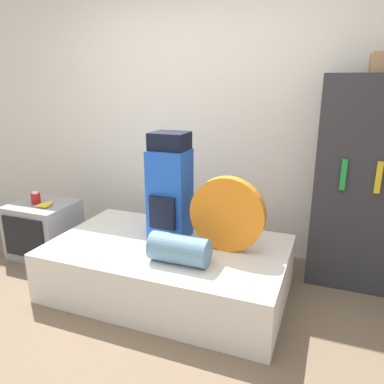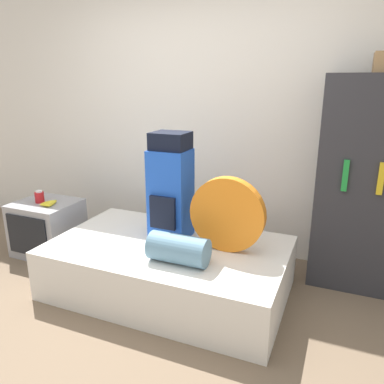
% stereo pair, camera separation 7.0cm
% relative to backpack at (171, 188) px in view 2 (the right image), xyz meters
% --- Properties ---
extents(ground_plane, '(16.00, 16.00, 0.00)m').
position_rel_backpack_xyz_m(ground_plane, '(-0.02, -0.92, -0.82)').
color(ground_plane, brown).
extents(wall_back, '(8.00, 0.05, 2.60)m').
position_rel_backpack_xyz_m(wall_back, '(-0.02, 0.84, 0.48)').
color(wall_back, white).
rests_on(wall_back, ground_plane).
extents(bed, '(1.83, 1.10, 0.40)m').
position_rel_backpack_xyz_m(bed, '(0.05, -0.15, -0.61)').
color(bed, silver).
rests_on(bed, ground_plane).
extents(backpack, '(0.30, 0.30, 0.85)m').
position_rel_backpack_xyz_m(backpack, '(0.00, 0.00, 0.00)').
color(backpack, blue).
rests_on(backpack, bed).
extents(tent_bag, '(0.57, 0.08, 0.57)m').
position_rel_backpack_xyz_m(tent_bag, '(0.50, -0.07, -0.13)').
color(tent_bag, orange).
rests_on(tent_bag, bed).
extents(sleeping_roll, '(0.42, 0.21, 0.21)m').
position_rel_backpack_xyz_m(sleeping_roll, '(0.25, -0.40, -0.31)').
color(sleeping_roll, '#5B849E').
rests_on(sleeping_roll, bed).
extents(television, '(0.57, 0.52, 0.52)m').
position_rel_backpack_xyz_m(television, '(-1.35, 0.01, -0.56)').
color(television, '#939399').
rests_on(television, ground_plane).
extents(canister, '(0.08, 0.08, 0.12)m').
position_rel_backpack_xyz_m(canister, '(-1.39, -0.00, -0.24)').
color(canister, '#B2191E').
rests_on(canister, television).
extents(banana_bunch, '(0.13, 0.17, 0.03)m').
position_rel_backpack_xyz_m(banana_bunch, '(-1.24, -0.02, -0.28)').
color(banana_bunch, yellow).
rests_on(banana_bunch, television).
extents(bookshelf, '(0.89, 0.45, 1.69)m').
position_rel_backpack_xyz_m(bookshelf, '(1.51, 0.57, 0.03)').
color(bookshelf, '#2D2D33').
rests_on(bookshelf, ground_plane).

